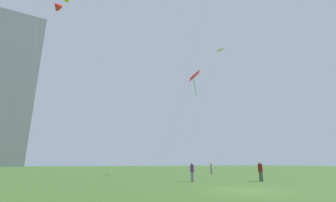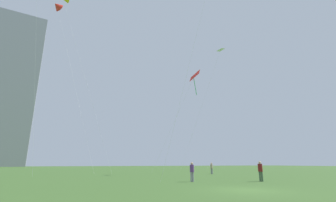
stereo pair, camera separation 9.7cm
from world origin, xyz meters
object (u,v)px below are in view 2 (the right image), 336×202
person_standing_2 (212,167)px  kite_flying_5 (195,77)px  person_standing_0 (192,170)px  kite_flying_6 (220,52)px  distant_highrise_0 (13,90)px  kite_flying_3 (57,6)px  person_standing_1 (260,170)px

person_standing_2 → kite_flying_5: (-1.20, 2.37, 15.75)m
person_standing_0 → kite_flying_6: kite_flying_6 is taller
person_standing_2 → distant_highrise_0: 133.21m
kite_flying_3 → kite_flying_5: kite_flying_3 is taller
person_standing_2 → kite_flying_3: 43.63m
person_standing_1 → kite_flying_3: 48.43m
kite_flying_5 → person_standing_1: bearing=-99.3°
kite_flying_3 → distant_highrise_0: size_ratio=0.41×
kite_flying_5 → kite_flying_6: kite_flying_6 is taller
person_standing_1 → kite_flying_3: size_ratio=0.05×
kite_flying_5 → distant_highrise_0: distant_highrise_0 is taller
person_standing_1 → kite_flying_6: kite_flying_6 is taller
person_standing_2 → kite_flying_5: bearing=-10.1°
person_standing_0 → kite_flying_3: size_ratio=0.05×
kite_flying_5 → distant_highrise_0: 126.70m
person_standing_0 → person_standing_2: 16.37m
kite_flying_5 → kite_flying_6: (4.04, -2.46, 4.50)m
person_standing_1 → kite_flying_3: kite_flying_3 is taller
person_standing_0 → person_standing_2: (10.05, 12.92, 0.01)m
person_standing_0 → kite_flying_3: kite_flying_3 is taller
kite_flying_6 → distant_highrise_0: size_ratio=0.26×
person_standing_0 → kite_flying_3: 44.82m
kite_flying_3 → distant_highrise_0: (-29.27, 100.10, 8.46)m
kite_flying_3 → kite_flying_6: bearing=-26.0°
kite_flying_5 → distant_highrise_0: bearing=115.9°
person_standing_2 → kite_flying_6: bearing=-128.8°
person_standing_1 → distant_highrise_0: 144.67m
person_standing_1 → kite_flying_3: bearing=168.6°
kite_flying_3 → kite_flying_6: size_ratio=1.55×
person_standing_2 → person_standing_0: bearing=105.2°
distant_highrise_0 → kite_flying_3: bearing=-82.2°
person_standing_1 → person_standing_2: size_ratio=1.05×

